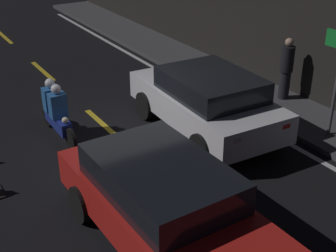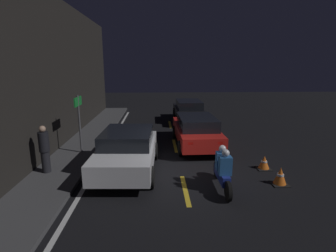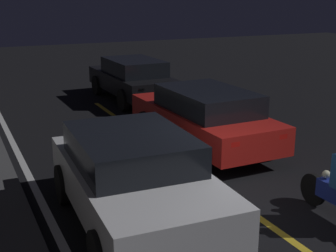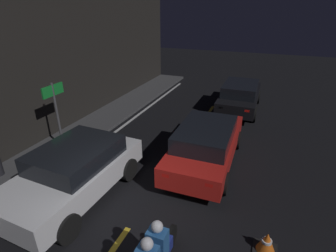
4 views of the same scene
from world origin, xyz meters
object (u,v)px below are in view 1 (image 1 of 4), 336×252
(sedan_white, at_px, (206,100))
(pedestrian, at_px, (286,68))
(taxi_red, at_px, (166,205))
(motorcycle, at_px, (56,112))

(sedan_white, xyz_separation_m, pedestrian, (-0.26, 2.74, 0.16))
(sedan_white, bearing_deg, pedestrian, -82.09)
(taxi_red, xyz_separation_m, motorcycle, (-4.41, -0.16, -0.13))
(sedan_white, distance_m, motorcycle, 3.40)
(sedan_white, distance_m, pedestrian, 2.76)
(taxi_red, bearing_deg, motorcycle, -179.00)
(sedan_white, relative_size, taxi_red, 0.92)
(taxi_red, bearing_deg, sedan_white, 134.08)
(taxi_red, relative_size, motorcycle, 2.13)
(sedan_white, height_order, taxi_red, sedan_white)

